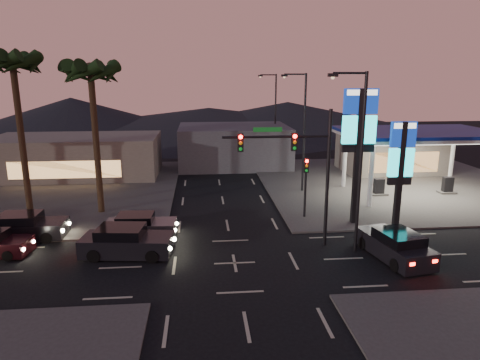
{
  "coord_description": "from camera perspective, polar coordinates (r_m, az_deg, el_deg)",
  "views": [
    {
      "loc": [
        -1.67,
        -21.13,
        9.73
      ],
      "look_at": [
        0.89,
        6.47,
        3.0
      ],
      "focal_mm": 32.0,
      "sensor_mm": 36.0,
      "label": 1
    }
  ],
  "objects": [
    {
      "name": "pylon_sign_short",
      "position": [
        29.03,
        20.69,
        2.7
      ],
      "size": [
        1.6,
        0.35,
        7.0
      ],
      "color": "black",
      "rests_on": "ground"
    },
    {
      "name": "building_far_mid",
      "position": [
        47.87,
        -0.84,
        4.6
      ],
      "size": [
        12.0,
        9.0,
        4.4
      ],
      "primitive_type": "cube",
      "color": "#4C4C51",
      "rests_on": "ground"
    },
    {
      "name": "convenience_store",
      "position": [
        47.13,
        19.48,
        3.43
      ],
      "size": [
        10.0,
        6.0,
        4.0
      ],
      "primitive_type": "cube",
      "color": "#726B5B",
      "rests_on": "ground"
    },
    {
      "name": "pedestal_signal",
      "position": [
        29.8,
        8.77,
        0.28
      ],
      "size": [
        0.32,
        0.39,
        4.3
      ],
      "color": "black",
      "rests_on": "ground"
    },
    {
      "name": "gas_station",
      "position": [
        37.83,
        22.7,
        5.54
      ],
      "size": [
        12.2,
        8.2,
        5.47
      ],
      "color": "silver",
      "rests_on": "ground"
    },
    {
      "name": "pylon_sign_tall",
      "position": [
        28.7,
        15.59,
        6.47
      ],
      "size": [
        2.2,
        0.35,
        9.0
      ],
      "color": "black",
      "rests_on": "ground"
    },
    {
      "name": "building_far_west",
      "position": [
        45.52,
        -20.97,
        2.96
      ],
      "size": [
        16.0,
        8.0,
        4.0
      ],
      "primitive_type": "cube",
      "color": "#726B5B",
      "rests_on": "ground"
    },
    {
      "name": "car_lane_b_front",
      "position": [
        27.4,
        -13.25,
        -6.03
      ],
      "size": [
        4.54,
        2.06,
        1.45
      ],
      "color": "slate",
      "rests_on": "ground"
    },
    {
      "name": "palm_b",
      "position": [
        33.02,
        -27.95,
        12.52
      ],
      "size": [
        4.41,
        4.41,
        11.46
      ],
      "color": "black",
      "rests_on": "ground"
    },
    {
      "name": "ground",
      "position": [
        23.32,
        -0.73,
        -11.02
      ],
      "size": [
        140.0,
        140.0,
        0.0
      ],
      "primitive_type": "plane",
      "color": "black",
      "rests_on": "ground"
    },
    {
      "name": "traffic_signal_mast",
      "position": [
        24.17,
        7.78,
        2.78
      ],
      "size": [
        6.1,
        0.39,
        8.0
      ],
      "color": "black",
      "rests_on": "ground"
    },
    {
      "name": "hill_right",
      "position": [
        83.14,
        6.35,
        8.58
      ],
      "size": [
        50.0,
        50.0,
        5.0
      ],
      "primitive_type": "cone",
      "color": "black",
      "rests_on": "ground"
    },
    {
      "name": "suv_station",
      "position": [
        25.07,
        19.96,
        -8.21
      ],
      "size": [
        2.86,
        5.11,
        1.62
      ],
      "color": "black",
      "rests_on": "ground"
    },
    {
      "name": "hill_center",
      "position": [
        81.51,
        -4.15,
        8.18
      ],
      "size": [
        60.0,
        60.0,
        4.0
      ],
      "primitive_type": "cone",
      "color": "black",
      "rests_on": "ground"
    },
    {
      "name": "hill_left",
      "position": [
        84.68,
        -21.51,
        8.16
      ],
      "size": [
        40.0,
        40.0,
        6.0
      ],
      "primitive_type": "cone",
      "color": "black",
      "rests_on": "ground"
    },
    {
      "name": "palm_a",
      "position": [
        31.49,
        -19.23,
        12.36
      ],
      "size": [
        4.41,
        4.41,
        10.86
      ],
      "color": "black",
      "rests_on": "ground"
    },
    {
      "name": "streetlight_mid",
      "position": [
        36.35,
        8.26,
        7.17
      ],
      "size": [
        2.14,
        0.25,
        10.0
      ],
      "color": "black",
      "rests_on": "ground"
    },
    {
      "name": "car_lane_b_mid",
      "position": [
        29.52,
        -26.77,
        -5.61
      ],
      "size": [
        4.9,
        2.11,
        1.59
      ],
      "color": "black",
      "rests_on": "ground"
    },
    {
      "name": "streetlight_far",
      "position": [
        50.01,
        4.51,
        9.01
      ],
      "size": [
        2.14,
        0.25,
        10.0
      ],
      "color": "black",
      "rests_on": "ground"
    },
    {
      "name": "car_lane_a_front",
      "position": [
        24.81,
        -14.94,
        -8.01
      ],
      "size": [
        5.26,
        2.64,
        1.66
      ],
      "color": "black",
      "rests_on": "ground"
    },
    {
      "name": "corner_lot_ne",
      "position": [
        42.24,
        19.59,
        -0.39
      ],
      "size": [
        24.0,
        24.0,
        0.12
      ],
      "primitive_type": "cube",
      "color": "#47443F",
      "rests_on": "ground"
    },
    {
      "name": "corner_lot_nw",
      "position": [
        40.95,
        -25.62,
        -1.38
      ],
      "size": [
        24.0,
        24.0,
        0.12
      ],
      "primitive_type": "cube",
      "color": "#47443F",
      "rests_on": "ground"
    },
    {
      "name": "streetlight_near",
      "position": [
        24.03,
        15.43,
        3.54
      ],
      "size": [
        2.14,
        0.25,
        10.0
      ],
      "color": "black",
      "rests_on": "ground"
    }
  ]
}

